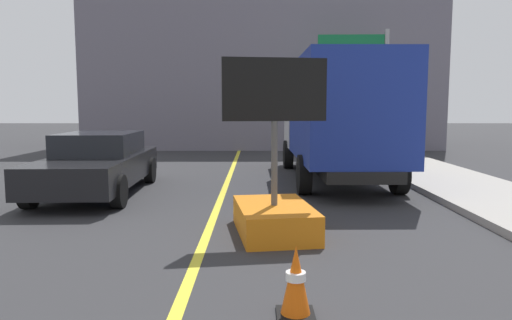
# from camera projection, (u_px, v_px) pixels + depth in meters

# --- Properties ---
(lane_center_stripe) EXTENTS (0.14, 36.00, 0.01)m
(lane_center_stripe) POSITION_uv_depth(u_px,v_px,m) (176.00, 307.00, 4.61)
(lane_center_stripe) COLOR yellow
(lane_center_stripe) RESTS_ON ground
(arrow_board_trailer) EXTENTS (1.59, 1.94, 2.70)m
(arrow_board_trailer) POSITION_uv_depth(u_px,v_px,m) (272.00, 203.00, 7.28)
(arrow_board_trailer) COLOR orange
(arrow_board_trailer) RESTS_ON ground
(box_truck) EXTENTS (2.49, 7.20, 3.15)m
(box_truck) POSITION_uv_depth(u_px,v_px,m) (334.00, 116.00, 12.41)
(box_truck) COLOR black
(box_truck) RESTS_ON ground
(pickup_car) EXTENTS (2.06, 4.81, 1.38)m
(pickup_car) POSITION_uv_depth(u_px,v_px,m) (96.00, 163.00, 10.65)
(pickup_car) COLOR black
(pickup_car) RESTS_ON ground
(highway_guide_sign) EXTENTS (2.79, 0.21, 5.00)m
(highway_guide_sign) POSITION_uv_depth(u_px,v_px,m) (364.00, 70.00, 18.56)
(highway_guide_sign) COLOR gray
(highway_guide_sign) RESTS_ON ground
(far_building_block) EXTENTS (16.60, 7.63, 7.82)m
(far_building_block) POSITION_uv_depth(u_px,v_px,m) (260.00, 70.00, 24.60)
(far_building_block) COLOR slate
(far_building_block) RESTS_ON ground
(traffic_cone_mid_lane) EXTENTS (0.36, 0.36, 0.68)m
(traffic_cone_mid_lane) POSITION_uv_depth(u_px,v_px,m) (294.00, 282.00, 4.39)
(traffic_cone_mid_lane) COLOR black
(traffic_cone_mid_lane) RESTS_ON ground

